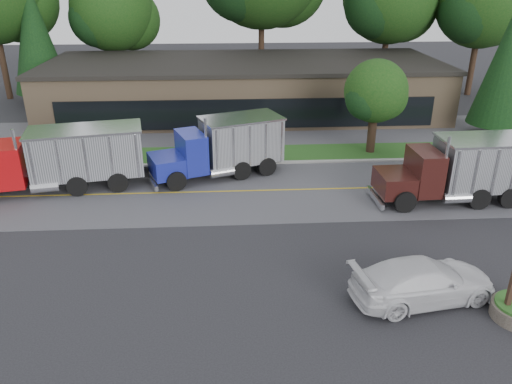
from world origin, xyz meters
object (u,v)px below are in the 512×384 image
dump_truck_maroon (461,168)px  rally_car (423,281)px  dump_truck_blue (224,146)px  dump_truck_red (61,158)px

dump_truck_maroon → rally_car: (-5.00, -8.41, -1.02)m
dump_truck_blue → rally_car: size_ratio=1.49×
dump_truck_red → rally_car: 19.58m
dump_truck_blue → rally_car: dump_truck_blue is taller
dump_truck_red → dump_truck_maroon: 21.25m
dump_truck_red → dump_truck_blue: bearing=179.8°
dump_truck_blue → dump_truck_maroon: same height
dump_truck_blue → rally_car: (7.21, -12.74, -1.02)m
dump_truck_blue → rally_car: 14.68m
dump_truck_red → dump_truck_blue: 9.01m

